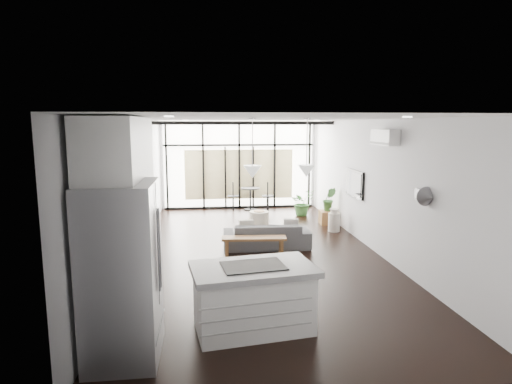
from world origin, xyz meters
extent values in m
cube|color=black|center=(0.00, 0.00, 0.00)|extent=(5.00, 10.00, 0.00)
cube|color=white|center=(0.00, 0.00, 2.80)|extent=(5.00, 10.00, 0.00)
cube|color=silver|center=(-2.50, 0.00, 1.40)|extent=(0.02, 10.00, 2.80)
cube|color=silver|center=(2.50, 0.00, 1.40)|extent=(0.02, 10.00, 2.80)
cube|color=silver|center=(0.00, 5.00, 1.40)|extent=(5.00, 0.02, 2.80)
cube|color=silver|center=(0.00, -5.00, 1.40)|extent=(5.00, 0.02, 2.80)
cube|color=black|center=(0.00, 4.88, 1.40)|extent=(5.00, 0.20, 2.80)
cube|color=white|center=(0.00, 4.00, 2.77)|extent=(4.70, 1.90, 0.06)
cube|color=beige|center=(0.00, 4.95, 1.10)|extent=(3.50, 0.02, 1.60)
cube|color=silver|center=(-0.48, -3.47, 0.44)|extent=(1.71, 1.16, 0.87)
cube|color=black|center=(-0.48, -3.47, 0.88)|extent=(0.87, 0.65, 0.01)
cube|color=#949498|center=(-2.04, -3.95, 1.03)|extent=(0.80, 1.00, 2.06)
cube|color=silver|center=(-2.11, -3.05, 1.07)|extent=(0.55, 0.58, 2.14)
cube|color=silver|center=(-2.12, -3.50, 2.35)|extent=(0.62, 1.75, 0.86)
cone|color=white|center=(-0.40, -2.65, 2.02)|extent=(0.26, 0.26, 0.18)
cone|color=white|center=(0.40, -2.65, 2.02)|extent=(0.26, 0.26, 0.18)
imported|color=#4C4C4E|center=(0.24, 0.30, 0.37)|extent=(1.91, 0.60, 0.74)
cube|color=brown|center=(-0.12, -0.35, 0.21)|extent=(1.34, 0.44, 0.42)
cylinder|color=beige|center=(0.31, 2.26, 0.21)|extent=(0.61, 0.61, 0.41)
cube|color=brown|center=(2.25, 2.35, 0.18)|extent=(0.51, 0.51, 0.36)
imported|color=#35672E|center=(1.78, 3.55, 0.30)|extent=(0.97, 1.01, 0.61)
imported|color=#35672E|center=(2.25, 2.35, 0.51)|extent=(0.48, 0.71, 0.29)
cylinder|color=beige|center=(2.15, 1.55, 0.29)|extent=(0.31, 0.31, 0.59)
cube|color=black|center=(0.32, 4.53, 0.35)|extent=(1.52, 0.75, 0.70)
cube|color=black|center=(2.46, 1.00, 1.30)|extent=(0.05, 1.10, 0.65)
cube|color=white|center=(2.38, -0.80, 2.45)|extent=(0.22, 0.90, 0.30)
cube|color=black|center=(-2.47, -0.50, 1.55)|extent=(0.04, 0.70, 0.90)
camera|label=1|loc=(-1.07, -8.78, 2.69)|focal=30.00mm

